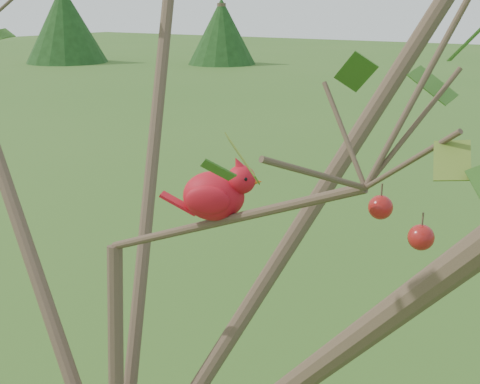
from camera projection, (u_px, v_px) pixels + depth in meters
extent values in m
sphere|color=maroon|center=(421.00, 237.00, 0.91)|extent=(0.04, 0.04, 0.04)
sphere|color=maroon|center=(381.00, 207.00, 0.97)|extent=(0.04, 0.04, 0.04)
ellipsoid|color=red|center=(214.00, 196.00, 1.13)|extent=(0.14, 0.13, 0.09)
sphere|color=red|center=(241.00, 180.00, 1.11)|extent=(0.07, 0.07, 0.05)
cone|color=red|center=(239.00, 165.00, 1.11)|extent=(0.05, 0.04, 0.04)
cone|color=#D85914|center=(256.00, 182.00, 1.11)|extent=(0.03, 0.03, 0.02)
ellipsoid|color=black|center=(251.00, 182.00, 1.11)|extent=(0.03, 0.03, 0.03)
cube|color=red|center=(179.00, 203.00, 1.15)|extent=(0.08, 0.05, 0.04)
ellipsoid|color=red|center=(215.00, 189.00, 1.17)|extent=(0.09, 0.06, 0.05)
ellipsoid|color=red|center=(208.00, 200.00, 1.10)|extent=(0.09, 0.06, 0.05)
cylinder|color=#443124|center=(222.00, 34.00, 25.28)|extent=(0.37, 0.37, 2.49)
cone|color=black|center=(222.00, 31.00, 25.25)|extent=(2.90, 2.90, 2.70)
cylinder|color=#443124|center=(65.00, 27.00, 25.88)|extent=(0.45, 0.45, 2.99)
cone|color=black|center=(65.00, 24.00, 25.85)|extent=(3.49, 3.49, 3.24)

